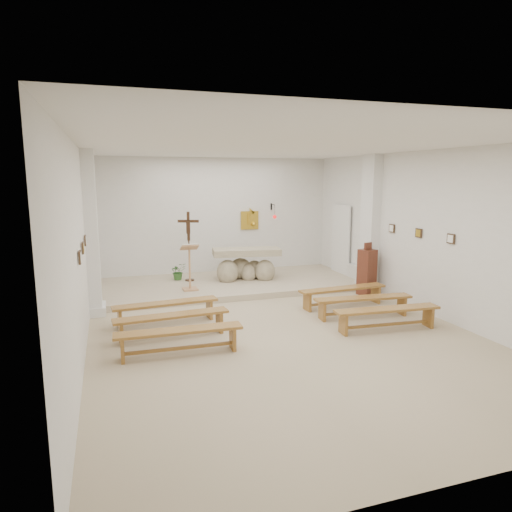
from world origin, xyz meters
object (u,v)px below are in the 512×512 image
object	(u,v)px
lectern	(190,267)
donation_pedestal	(367,272)
bench_left_front	(166,307)
bench_right_third	(387,314)
bench_left_second	(172,320)
altar	(246,266)
bench_right_front	(343,292)
bench_right_second	(363,302)
bench_left_third	(179,336)
crucifix_stand	(189,241)

from	to	relation	value
lectern	donation_pedestal	distance (m)	4.44
bench_left_front	bench_right_third	bearing A→B (deg)	-28.67
bench_left_front	bench_left_second	size ratio (longest dim) A/B	1.00
altar	bench_right_front	distance (m)	3.14
bench_right_second	bench_right_front	bearing A→B (deg)	95.38
lectern	bench_right_second	world-z (taller)	lectern
lectern	bench_left_third	xyz separation A→B (m)	(-0.85, -3.78, -0.40)
bench_left_second	crucifix_stand	bearing A→B (deg)	71.30
crucifix_stand	bench_right_second	bearing A→B (deg)	-33.14
donation_pedestal	bench_right_front	world-z (taller)	donation_pedestal
bench_left_front	crucifix_stand	bearing A→B (deg)	66.69
bench_right_third	altar	bearing A→B (deg)	112.40
lectern	bench_left_second	world-z (taller)	lectern
crucifix_stand	bench_right_second	xyz separation A→B (m)	(2.99, -3.96, -0.90)
altar	lectern	xyz separation A→B (m)	(-1.67, -0.72, 0.23)
bench_left_front	altar	bearing A→B (deg)	42.55
lectern	crucifix_stand	distance (m)	1.17
lectern	bench_left_front	xyz separation A→B (m)	(-0.85, -2.03, -0.40)
lectern	bench_right_front	xyz separation A→B (m)	(3.16, -2.03, -0.40)
lectern	donation_pedestal	size ratio (longest dim) A/B	0.90
crucifix_stand	bench_left_second	world-z (taller)	crucifix_stand
bench_right_second	donation_pedestal	bearing A→B (deg)	61.84
donation_pedestal	bench_left_second	bearing A→B (deg)	-178.79
bench_right_front	bench_left_second	distance (m)	4.10
bench_right_front	bench_left_second	bearing A→B (deg)	-171.26
crucifix_stand	bench_left_second	xyz separation A→B (m)	(-1.02, -3.96, -0.90)
bench_right_third	donation_pedestal	bearing A→B (deg)	70.70
bench_right_third	bench_right_front	bearing A→B (deg)	94.12
crucifix_stand	bench_left_third	world-z (taller)	crucifix_stand
bench_left_front	bench_right_front	distance (m)	4.01
altar	bench_left_second	xyz separation A→B (m)	(-2.52, -3.63, -0.18)
bench_left_front	bench_left_third	distance (m)	1.75
lectern	bench_left_third	distance (m)	3.90
altar	bench_right_second	xyz separation A→B (m)	(1.49, -3.63, -0.18)
altar	bench_left_second	size ratio (longest dim) A/B	0.90
crucifix_stand	bench_left_front	bearing A→B (deg)	-88.48
bench_right_second	altar	bearing A→B (deg)	117.67
altar	donation_pedestal	world-z (taller)	donation_pedestal
bench_left_second	bench_left_third	size ratio (longest dim) A/B	1.01
lectern	crucifix_stand	world-z (taller)	crucifix_stand
bench_right_front	bench_left_third	bearing A→B (deg)	-159.97
lectern	bench_right_front	world-z (taller)	lectern
bench_right_front	crucifix_stand	bearing A→B (deg)	130.53
donation_pedestal	crucifix_stand	bearing A→B (deg)	133.83
lectern	donation_pedestal	xyz separation A→B (m)	(4.25, -1.25, -0.15)
bench_left_front	bench_left_third	world-z (taller)	same
bench_right_front	bench_left_second	xyz separation A→B (m)	(-4.01, -0.88, 0.00)
altar	bench_left_third	size ratio (longest dim) A/B	0.90
bench_left_third	bench_right_third	size ratio (longest dim) A/B	1.00
lectern	bench_left_front	bearing A→B (deg)	-114.14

